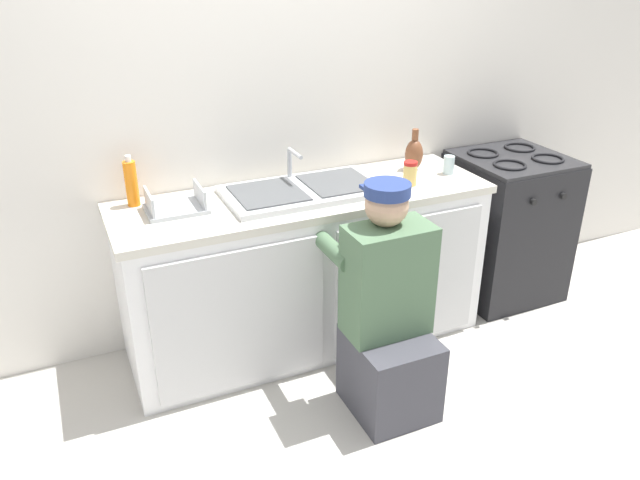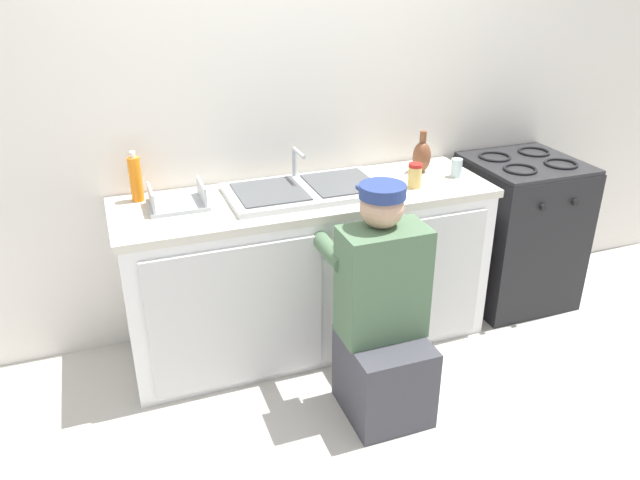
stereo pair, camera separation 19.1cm
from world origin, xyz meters
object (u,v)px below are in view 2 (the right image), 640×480
at_px(plumber_person, 382,323).
at_px(vase_decorative, 422,156).
at_px(water_glass, 456,168).
at_px(dish_rack_tray, 178,202).
at_px(stove_range, 517,231).
at_px(condiment_jar, 415,175).
at_px(sink_double_basin, 306,190).
at_px(soap_bottle_orange, 136,179).

height_order(plumber_person, vase_decorative, plumber_person).
relative_size(plumber_person, water_glass, 11.04).
distance_m(plumber_person, dish_rack_tray, 1.13).
bearing_deg(stove_range, plumber_person, -151.34).
xyz_separation_m(dish_rack_tray, condiment_jar, (1.19, -0.15, 0.04)).
height_order(sink_double_basin, water_glass, sink_double_basin).
xyz_separation_m(stove_range, condiment_jar, (-0.79, -0.11, 0.49)).
distance_m(stove_range, soap_bottle_orange, 2.22).
xyz_separation_m(vase_decorative, water_glass, (0.14, -0.14, -0.04)).
bearing_deg(vase_decorative, stove_range, -8.73).
height_order(vase_decorative, water_glass, vase_decorative).
distance_m(dish_rack_tray, water_glass, 1.48).
distance_m(condiment_jar, soap_bottle_orange, 1.40).
relative_size(sink_double_basin, water_glass, 8.00).
relative_size(sink_double_basin, soap_bottle_orange, 3.20).
height_order(sink_double_basin, vase_decorative, vase_decorative).
xyz_separation_m(stove_range, vase_decorative, (-0.63, 0.10, 0.51)).
relative_size(vase_decorative, condiment_jar, 1.80).
relative_size(dish_rack_tray, water_glass, 2.80).
height_order(stove_range, soap_bottle_orange, soap_bottle_orange).
bearing_deg(sink_double_basin, condiment_jar, -11.58).
bearing_deg(dish_rack_tray, condiment_jar, -7.20).
height_order(stove_range, water_glass, water_glass).
relative_size(sink_double_basin, plumber_person, 0.72).
bearing_deg(sink_double_basin, soap_bottle_orange, 166.64).
relative_size(sink_double_basin, vase_decorative, 3.48).
bearing_deg(plumber_person, vase_decorative, 52.83).
bearing_deg(condiment_jar, dish_rack_tray, 172.80).
bearing_deg(dish_rack_tray, sink_double_basin, -3.34).
distance_m(sink_double_basin, condiment_jar, 0.57).
xyz_separation_m(plumber_person, condiment_jar, (0.42, 0.55, 0.47)).
height_order(plumber_person, water_glass, plumber_person).
bearing_deg(vase_decorative, dish_rack_tray, -177.53).
bearing_deg(soap_bottle_orange, water_glass, -8.14).
bearing_deg(dish_rack_tray, plumber_person, -42.27).
xyz_separation_m(plumber_person, water_glass, (0.71, 0.62, 0.46)).
bearing_deg(plumber_person, water_glass, 40.93).
height_order(sink_double_basin, stove_range, sink_double_basin).
distance_m(water_glass, condiment_jar, 0.30).
relative_size(plumber_person, vase_decorative, 4.80).
xyz_separation_m(water_glass, condiment_jar, (-0.29, -0.07, 0.01)).
bearing_deg(condiment_jar, sink_double_basin, 168.42).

